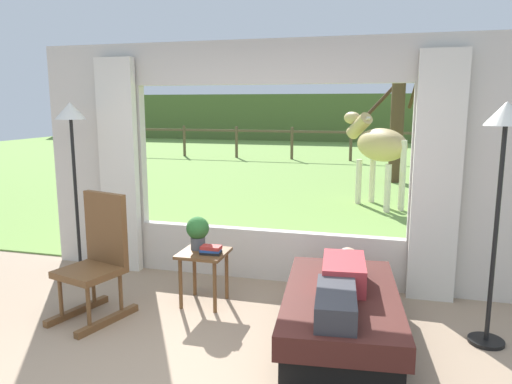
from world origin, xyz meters
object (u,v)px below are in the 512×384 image
object	(u,v)px
horse	(378,145)
pasture_tree	(398,127)
potted_plant	(198,231)
rocking_chair	(98,257)
reclining_person	(341,282)
floor_lamp_left	(72,137)
book_stack	(211,250)
floor_lamp_right	(503,151)
side_table	(204,261)
recliner_sofa	(341,315)

from	to	relation	value
horse	pasture_tree	xyz separation A→B (m)	(0.37, 3.06, 0.20)
potted_plant	rocking_chair	bearing A→B (deg)	-143.22
rocking_chair	potted_plant	bearing A→B (deg)	52.64
reclining_person	potted_plant	world-z (taller)	potted_plant
reclining_person	pasture_tree	distance (m)	8.63
rocking_chair	pasture_tree	bearing A→B (deg)	88.75
rocking_chair	floor_lamp_left	size ratio (longest dim) A/B	0.58
book_stack	floor_lamp_right	world-z (taller)	floor_lamp_right
pasture_tree	reclining_person	bearing A→B (deg)	-93.25
reclining_person	rocking_chair	xyz separation A→B (m)	(-2.16, -0.02, 0.02)
floor_lamp_right	horse	world-z (taller)	floor_lamp_right
rocking_chair	book_stack	bearing A→B (deg)	41.52
side_table	book_stack	bearing A→B (deg)	-29.63
reclining_person	horse	world-z (taller)	horse
side_table	potted_plant	size ratio (longest dim) A/B	1.63
book_stack	side_table	bearing A→B (deg)	150.37
potted_plant	horse	distance (m)	5.23
book_stack	pasture_tree	distance (m)	8.38
side_table	horse	distance (m)	5.30
horse	floor_lamp_right	bearing A→B (deg)	-118.71
recliner_sofa	side_table	world-z (taller)	side_table
floor_lamp_left	pasture_tree	world-z (taller)	pasture_tree
floor_lamp_right	horse	distance (m)	5.30
potted_plant	horse	bearing A→B (deg)	72.83
floor_lamp_right	horse	bearing A→B (deg)	101.17
reclining_person	pasture_tree	size ratio (longest dim) A/B	0.45
potted_plant	pasture_tree	world-z (taller)	pasture_tree
side_table	book_stack	distance (m)	0.17
recliner_sofa	side_table	xyz separation A→B (m)	(-1.34, 0.42, 0.21)
rocking_chair	side_table	world-z (taller)	rocking_chair
side_table	potted_plant	xyz separation A→B (m)	(-0.08, 0.06, 0.28)
rocking_chair	pasture_tree	xyz separation A→B (m)	(2.65, 8.60, 0.81)
side_table	horse	world-z (taller)	horse
side_table	pasture_tree	world-z (taller)	pasture_tree
reclining_person	floor_lamp_right	bearing A→B (deg)	10.04
floor_lamp_left	floor_lamp_right	distance (m)	4.12
floor_lamp_left	pasture_tree	bearing A→B (deg)	66.10
reclining_person	pasture_tree	xyz separation A→B (m)	(0.49, 8.57, 0.84)
floor_lamp_right	horse	size ratio (longest dim) A/B	1.11
reclining_person	recliner_sofa	bearing A→B (deg)	84.16
reclining_person	floor_lamp_left	world-z (taller)	floor_lamp_left
side_table	recliner_sofa	bearing A→B (deg)	-17.32
rocking_chair	recliner_sofa	bearing A→B (deg)	17.82
rocking_chair	potted_plant	world-z (taller)	rocking_chair
side_table	potted_plant	distance (m)	0.29
rocking_chair	floor_lamp_left	world-z (taller)	floor_lamp_left
book_stack	pasture_tree	world-z (taller)	pasture_tree
floor_lamp_right	horse	xyz separation A→B (m)	(-1.02, 5.18, -0.40)
rocking_chair	floor_lamp_right	distance (m)	3.47
rocking_chair	potted_plant	distance (m)	0.94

